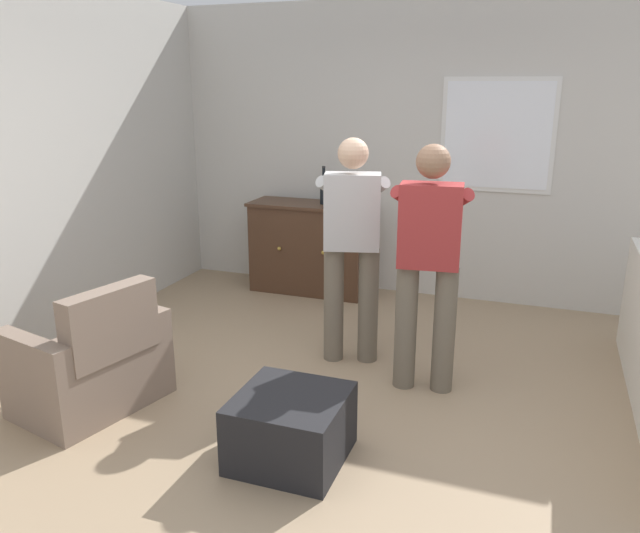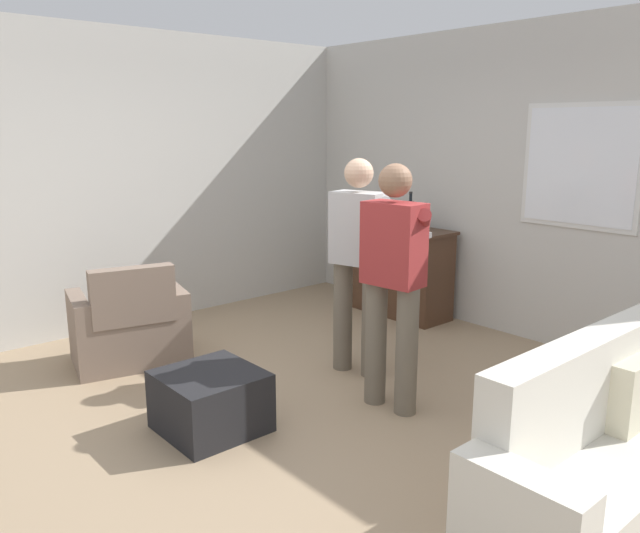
% 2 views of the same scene
% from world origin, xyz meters
% --- Properties ---
extents(ground, '(10.40, 10.40, 0.00)m').
position_xyz_m(ground, '(0.00, 0.00, 0.00)').
color(ground, '#9E8466').
extents(wall_back_with_window, '(5.20, 0.15, 2.80)m').
position_xyz_m(wall_back_with_window, '(0.02, 2.66, 1.41)').
color(wall_back_with_window, beige).
rests_on(wall_back_with_window, ground).
extents(wall_side_left, '(0.12, 5.20, 2.80)m').
position_xyz_m(wall_side_left, '(-2.66, 0.00, 1.40)').
color(wall_side_left, beige).
rests_on(wall_side_left, ground).
extents(couch, '(0.57, 2.48, 0.92)m').
position_xyz_m(couch, '(1.91, 0.71, 0.34)').
color(couch, silver).
rests_on(couch, ground).
extents(armchair, '(0.83, 1.00, 0.85)m').
position_xyz_m(armchair, '(-1.63, -0.40, 0.29)').
color(armchair, '#7F6B5B').
rests_on(armchair, ground).
extents(sideboard_cabinet, '(1.19, 0.49, 0.91)m').
position_xyz_m(sideboard_cabinet, '(-1.16, 2.30, 0.46)').
color(sideboard_cabinet, '#472D1E').
rests_on(sideboard_cabinet, ground).
extents(bottle_wine_green, '(0.06, 0.06, 0.26)m').
position_xyz_m(bottle_wine_green, '(-0.83, 2.36, 1.00)').
color(bottle_wine_green, gray).
rests_on(bottle_wine_green, sideboard_cabinet).
extents(bottle_liquor_amber, '(0.07, 0.07, 0.37)m').
position_xyz_m(bottle_liquor_amber, '(-1.01, 2.31, 1.06)').
color(bottle_liquor_amber, black).
rests_on(bottle_liquor_amber, sideboard_cabinet).
extents(ottoman, '(0.60, 0.60, 0.39)m').
position_xyz_m(ottoman, '(-0.19, -0.52, 0.19)').
color(ottoman, black).
rests_on(ottoman, ground).
extents(person_standing_left, '(0.54, 0.52, 1.68)m').
position_xyz_m(person_standing_left, '(-0.28, 0.88, 0.94)').
color(person_standing_left, '#6B6051').
rests_on(person_standing_left, ground).
extents(person_standing_right, '(0.55, 0.50, 1.68)m').
position_xyz_m(person_standing_right, '(0.34, 0.60, 0.94)').
color(person_standing_right, '#6B6051').
rests_on(person_standing_right, ground).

